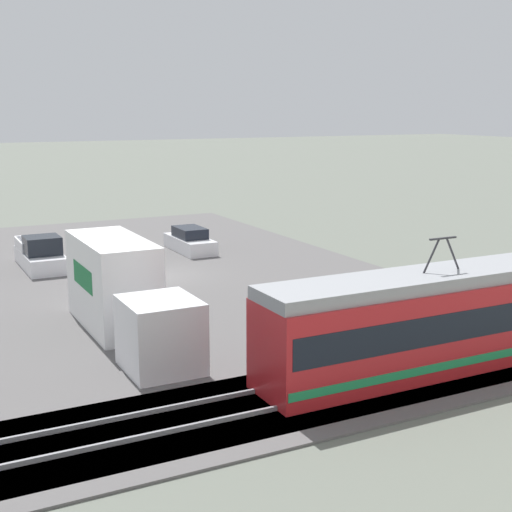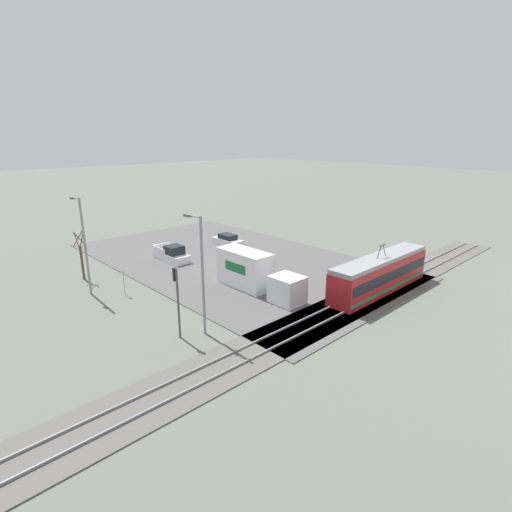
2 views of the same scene
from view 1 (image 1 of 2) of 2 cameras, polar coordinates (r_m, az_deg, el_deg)
ground_plane at (r=37.86m, az=-7.62°, el=-1.69°), size 320.00×320.00×0.00m
road_surface at (r=37.85m, az=-7.62°, el=-1.63°), size 23.24×39.92×0.08m
rail_bed at (r=23.20m, az=6.90°, el=-10.31°), size 56.84×4.40×0.22m
light_rail_tram at (r=24.92m, az=14.40°, el=-5.02°), size 13.24×2.57×4.47m
box_truck at (r=27.93m, az=-10.59°, el=-2.96°), size 2.42×9.82×3.59m
pickup_truck at (r=40.95m, az=-16.84°, el=0.05°), size 1.99×5.41×1.87m
sedan_car_0 at (r=44.06m, az=-5.30°, el=1.18°), size 1.79×4.58×1.48m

